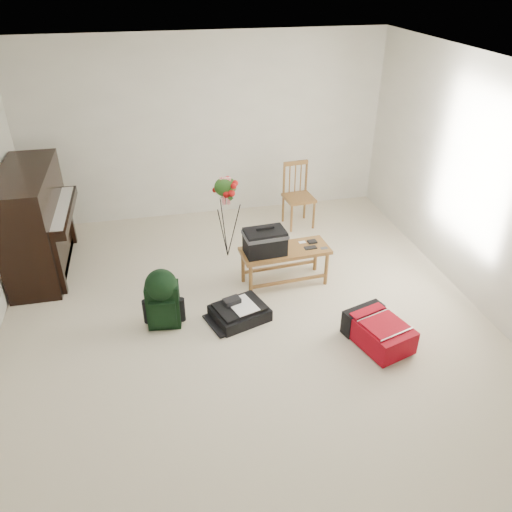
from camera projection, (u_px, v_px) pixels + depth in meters
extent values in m
cube|color=beige|center=(247.00, 324.00, 5.18)|extent=(5.00, 5.50, 0.01)
cube|color=white|center=(245.00, 72.00, 3.90)|extent=(5.00, 5.50, 0.01)
cube|color=white|center=(207.00, 129.00, 6.84)|extent=(5.00, 0.04, 2.50)
cube|color=white|center=(490.00, 192.00, 5.00)|extent=(0.04, 5.50, 2.50)
cube|color=black|center=(34.00, 222.00, 5.80)|extent=(0.55, 1.50, 1.25)
cube|color=black|center=(60.00, 212.00, 5.80)|extent=(0.28, 1.30, 0.10)
cube|color=white|center=(59.00, 208.00, 5.77)|extent=(0.22, 1.20, 0.02)
cube|color=black|center=(49.00, 264.00, 6.10)|extent=(0.45, 1.30, 0.10)
cube|color=brown|center=(285.00, 251.00, 5.62)|extent=(1.03, 0.47, 0.04)
cylinder|color=brown|center=(249.00, 280.00, 5.52)|extent=(0.04, 0.04, 0.41)
cylinder|color=brown|center=(243.00, 265.00, 5.79)|extent=(0.04, 0.04, 0.41)
cylinder|color=brown|center=(326.00, 270.00, 5.69)|extent=(0.04, 0.04, 0.41)
cylinder|color=brown|center=(317.00, 256.00, 5.96)|extent=(0.04, 0.04, 0.41)
cube|color=brown|center=(299.00, 198.00, 6.90)|extent=(0.42, 0.42, 0.04)
cylinder|color=brown|center=(290.00, 218.00, 6.84)|extent=(0.03, 0.03, 0.39)
cylinder|color=brown|center=(284.00, 208.00, 7.12)|extent=(0.03, 0.03, 0.39)
cylinder|color=brown|center=(313.00, 216.00, 6.90)|extent=(0.03, 0.03, 0.39)
cylinder|color=brown|center=(306.00, 206.00, 7.18)|extent=(0.03, 0.03, 0.39)
cube|color=brown|center=(297.00, 163.00, 6.80)|extent=(0.35, 0.07, 0.06)
cylinder|color=brown|center=(285.00, 179.00, 6.89)|extent=(0.03, 0.03, 0.48)
cylinder|color=brown|center=(308.00, 177.00, 6.95)|extent=(0.03, 0.03, 0.48)
cube|color=#A10615|center=(379.00, 332.00, 4.85)|extent=(0.59, 0.73, 0.24)
cube|color=black|center=(369.00, 317.00, 5.06)|extent=(0.46, 0.27, 0.26)
cube|color=#A10615|center=(382.00, 324.00, 4.75)|extent=(0.47, 0.45, 0.02)
cube|color=silver|center=(391.00, 336.00, 4.60)|extent=(0.38, 0.13, 0.01)
cube|color=black|center=(240.00, 313.00, 5.23)|extent=(0.66, 0.59, 0.13)
cube|color=black|center=(240.00, 307.00, 5.19)|extent=(0.57, 0.50, 0.03)
cube|color=white|center=(242.00, 306.00, 5.16)|extent=(0.33, 0.39, 0.01)
cube|color=black|center=(233.00, 300.00, 5.21)|extent=(0.20, 0.16, 0.05)
cube|color=black|center=(163.00, 305.00, 5.05)|extent=(0.35, 0.24, 0.49)
cube|color=black|center=(164.00, 314.00, 4.97)|extent=(0.27, 0.09, 0.29)
sphere|color=black|center=(161.00, 285.00, 4.93)|extent=(0.32, 0.32, 0.32)
cube|color=black|center=(155.00, 300.00, 5.13)|extent=(0.05, 0.04, 0.44)
cube|color=black|center=(170.00, 298.00, 5.16)|extent=(0.05, 0.04, 0.44)
cylinder|color=black|center=(226.00, 193.00, 5.94)|extent=(0.01, 0.01, 0.29)
ellipsoid|color=#28561B|center=(225.00, 187.00, 5.89)|extent=(0.27, 0.19, 0.25)
cube|color=red|center=(225.00, 181.00, 5.83)|extent=(0.14, 0.07, 0.08)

